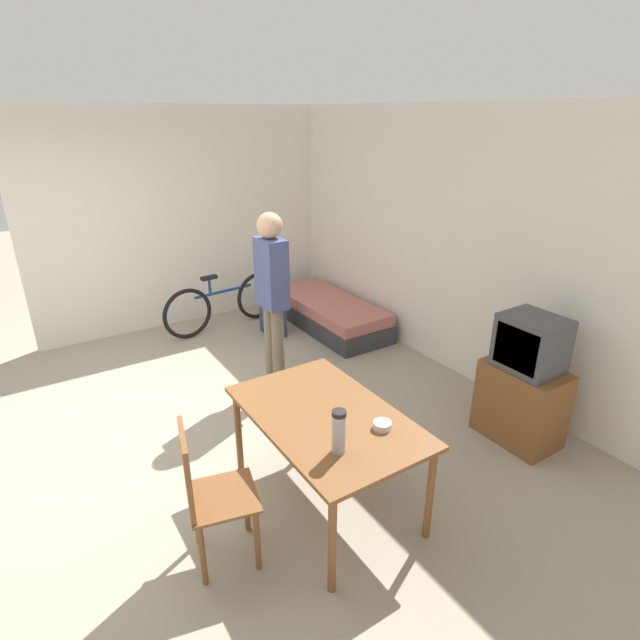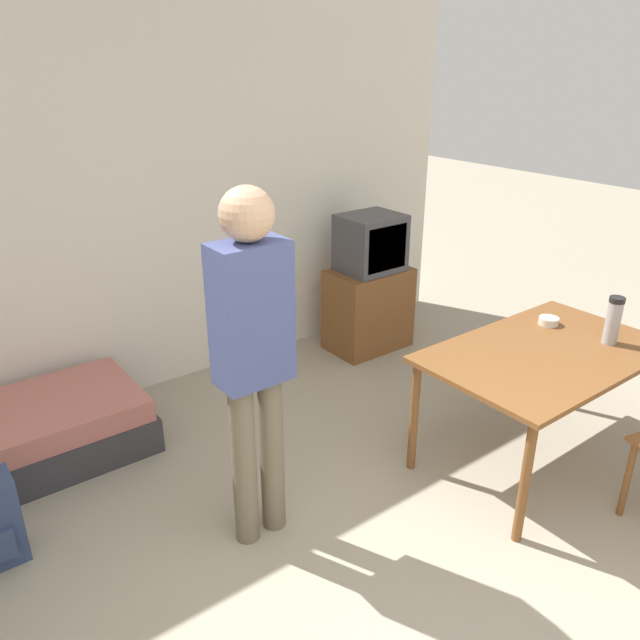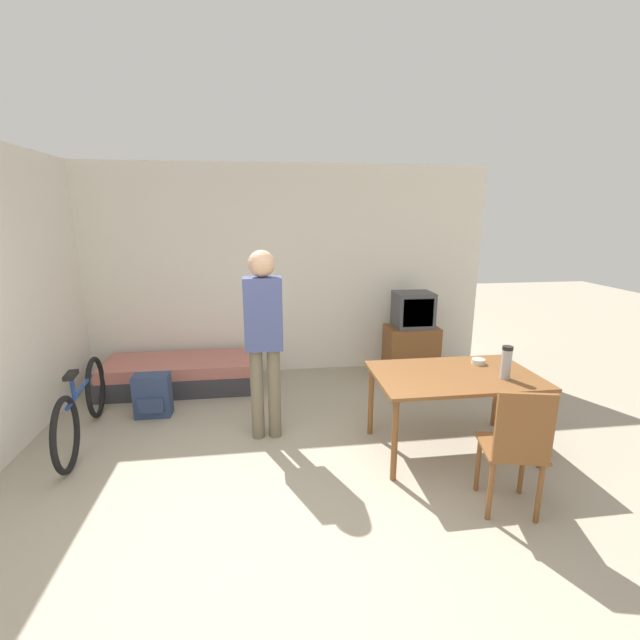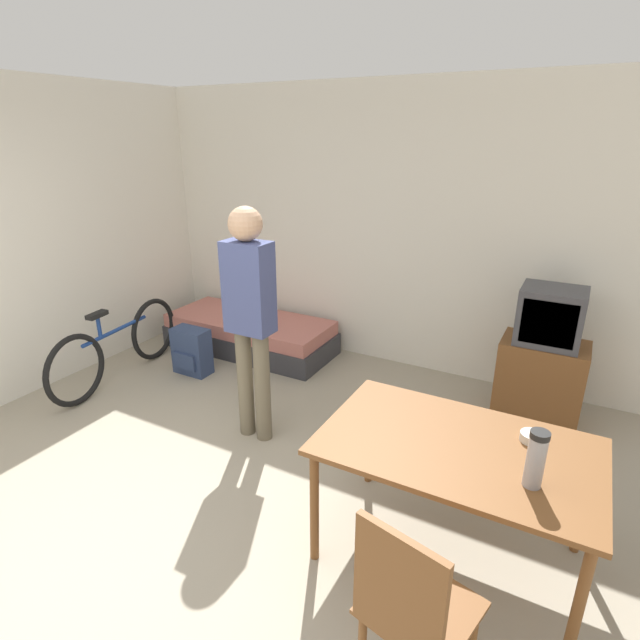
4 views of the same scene
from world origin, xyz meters
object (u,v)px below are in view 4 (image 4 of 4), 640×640
mate_bowl (532,437)px  backpack (192,351)px  wooden_chair (409,610)px  daybed (250,334)px  dining_table (456,456)px  bicycle (118,347)px  tv (543,361)px  thermos_flask (536,457)px  person_standing (250,309)px

mate_bowl → backpack: 3.30m
wooden_chair → backpack: bearing=146.0°
daybed → wooden_chair: wooden_chair is taller
dining_table → wooden_chair: wooden_chair is taller
daybed → wooden_chair: bearing=-44.6°
dining_table → bicycle: size_ratio=0.84×
dining_table → backpack: size_ratio=3.04×
daybed → bicycle: 1.36m
tv → dining_table: size_ratio=0.80×
dining_table → wooden_chair: (0.06, -0.88, -0.11)m
wooden_chair → tv: bearing=85.7°
mate_bowl → wooden_chair: bearing=-104.1°
bicycle → mate_bowl: size_ratio=13.81×
wooden_chair → mate_bowl: 1.15m
daybed → mate_bowl: mate_bowl is taller
dining_table → thermos_flask: 0.47m
tv → thermos_flask: size_ratio=3.97×
wooden_chair → mate_bowl: bearing=75.9°
mate_bowl → backpack: (-3.15, 0.84, -0.53)m
wooden_chair → mate_bowl: (0.27, 1.09, 0.21)m
person_standing → mate_bowl: person_standing is taller
tv → bicycle: (-3.60, -1.17, -0.18)m
mate_bowl → backpack: mate_bowl is taller
dining_table → person_standing: (-1.64, 0.46, 0.39)m
thermos_flask → backpack: 3.48m
person_standing → tv: bearing=35.2°
dining_table → mate_bowl: mate_bowl is taller
thermos_flask → backpack: thermos_flask is taller
wooden_chair → bicycle: 3.72m
mate_bowl → tv: bearing=92.7°
person_standing → thermos_flask: 2.11m
thermos_flask → backpack: (-3.19, 1.21, -0.66)m
wooden_chair → thermos_flask: 0.86m
wooden_chair → mate_bowl: wooden_chair is taller
wooden_chair → daybed: bearing=135.4°
wooden_chair → bicycle: (-3.39, 1.51, -0.21)m
person_standing → thermos_flask: size_ratio=6.29×
bicycle → mate_bowl: bearing=-6.5°
daybed → tv: (2.91, 0.00, 0.33)m
thermos_flask → wooden_chair: bearing=-113.8°
wooden_chair → person_standing: person_standing is taller
bicycle → backpack: bearing=39.2°
wooden_chair → backpack: (-2.87, 1.94, -0.32)m
daybed → wooden_chair: size_ratio=1.90×
dining_table → bicycle: (-3.34, 0.63, -0.33)m
backpack → daybed: bearing=77.6°
tv → thermos_flask: 1.99m
tv → bicycle: tv is taller
daybed → dining_table: size_ratio=1.31×
thermos_flask → mate_bowl: thermos_flask is taller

